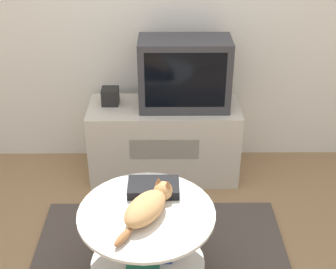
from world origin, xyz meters
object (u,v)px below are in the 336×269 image
object	(u,v)px
speaker	(110,96)
cat	(148,206)
dvd_box	(153,187)
tv	(184,74)

from	to	relation	value
speaker	cat	xyz separation A→B (m)	(0.30, -1.18, -0.05)
dvd_box	cat	size ratio (longest dim) A/B	0.62
dvd_box	tv	bearing A→B (deg)	77.97
speaker	cat	bearing A→B (deg)	-75.70
tv	speaker	distance (m)	0.56
speaker	cat	world-z (taller)	speaker
tv	cat	world-z (taller)	tv
speaker	dvd_box	world-z (taller)	speaker
tv	speaker	bearing A→B (deg)	175.24
tv	dvd_box	xyz separation A→B (m)	(-0.20, -0.94, -0.27)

